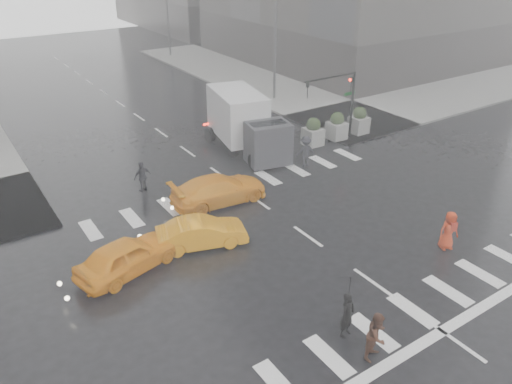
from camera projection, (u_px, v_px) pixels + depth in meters
ground at (308, 236)px, 22.50m from camera, size 120.00×120.00×0.00m
sidewalk_ne at (354, 85)px, 45.02m from camera, size 35.00×35.00×0.15m
road_markings at (308, 236)px, 22.49m from camera, size 18.00×48.00×0.01m
traffic_signal_pole at (341, 94)px, 31.39m from camera, size 4.45×0.42×4.50m
street_lamp_near at (274, 38)px, 38.90m from camera, size 2.15×0.22×9.00m
street_lamp_far at (166, 10)px, 53.69m from camera, size 2.15×0.22×9.00m
planter_west at (313, 132)px, 31.56m from camera, size 1.10×1.10×1.80m
planter_mid at (337, 126)px, 32.55m from camera, size 1.10×1.10×1.80m
planter_east at (359, 121)px, 33.54m from camera, size 1.10×1.10×1.80m
pedestrian_black at (349, 297)px, 16.24m from camera, size 1.15×1.16×2.43m
pedestrian_brown at (377, 336)px, 15.71m from camera, size 1.00×0.88×1.73m
pedestrian_orange at (449, 230)px, 21.28m from camera, size 1.00×0.83×1.75m
pedestrian_far_a at (143, 177)px, 26.12m from camera, size 1.07×0.75×1.68m
pedestrian_far_b at (306, 151)px, 28.97m from camera, size 1.32×0.96×1.84m
taxi_front at (127, 256)px, 19.86m from camera, size 4.58×2.78×1.46m
taxi_mid at (202, 233)px, 21.56m from camera, size 4.12×2.44×1.28m
taxi_rear at (219, 189)px, 25.08m from camera, size 4.49×2.28×1.44m
box_truck at (245, 122)px, 30.60m from camera, size 2.53×6.74×3.58m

